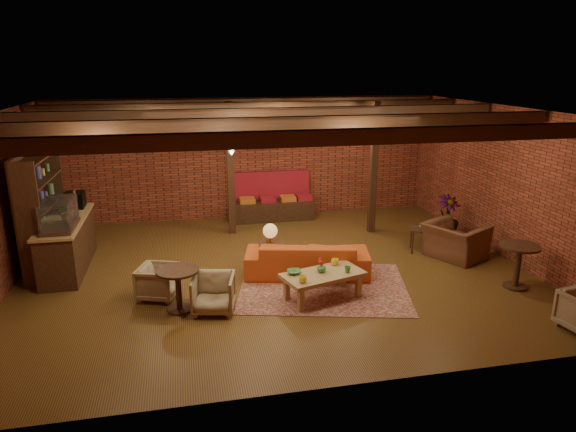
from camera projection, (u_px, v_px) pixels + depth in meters
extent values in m
plane|color=#3E270F|center=(275.00, 271.00, 10.43)|extent=(10.00, 10.00, 0.00)
cube|color=black|center=(274.00, 111.00, 9.51)|extent=(10.00, 8.00, 0.02)
cube|color=brown|center=(248.00, 158.00, 13.72)|extent=(10.00, 0.02, 3.20)
cube|color=brown|center=(334.00, 274.00, 6.22)|extent=(10.00, 0.02, 3.20)
cube|color=brown|center=(505.00, 183.00, 10.95)|extent=(0.02, 8.00, 3.20)
cylinder|color=black|center=(261.00, 121.00, 11.11)|extent=(9.60, 0.12, 0.12)
cube|color=black|center=(230.00, 169.00, 12.29)|extent=(0.16, 0.16, 3.20)
cube|color=black|center=(374.00, 169.00, 12.39)|extent=(0.16, 0.16, 3.20)
imported|color=#337F33|center=(71.00, 208.00, 10.42)|extent=(0.35, 0.39, 0.30)
cube|color=#FF5119|center=(276.00, 134.00, 12.78)|extent=(0.86, 0.06, 0.30)
cube|color=maroon|center=(323.00, 287.00, 9.65)|extent=(3.58, 3.05, 0.01)
imported|color=#B64619|center=(307.00, 258.00, 10.14)|extent=(2.57, 1.46, 0.71)
cube|color=olive|center=(323.00, 275.00, 9.06)|extent=(1.58, 1.09, 0.07)
cube|color=olive|center=(301.00, 300.00, 8.65)|extent=(0.09, 0.09, 0.42)
cube|color=olive|center=(358.00, 286.00, 9.19)|extent=(0.09, 0.09, 0.42)
cube|color=olive|center=(287.00, 289.00, 9.07)|extent=(0.09, 0.09, 0.42)
cube|color=olive|center=(343.00, 276.00, 9.62)|extent=(0.09, 0.09, 0.42)
imported|color=yellow|center=(303.00, 279.00, 8.65)|extent=(0.18, 0.18, 0.11)
imported|color=#439443|center=(348.00, 269.00, 9.07)|extent=(0.14, 0.14, 0.11)
imported|color=yellow|center=(335.00, 262.00, 9.41)|extent=(0.18, 0.18, 0.11)
imported|color=#439443|center=(294.00, 272.00, 9.03)|extent=(0.31, 0.31, 0.06)
imported|color=#439443|center=(321.00, 268.00, 9.08)|extent=(0.17, 0.17, 0.14)
sphere|color=red|center=(322.00, 261.00, 9.04)|extent=(0.10, 0.10, 0.10)
cube|color=black|center=(270.00, 243.00, 10.47)|extent=(0.49, 0.49, 0.04)
cylinder|color=black|center=(270.00, 255.00, 10.54)|extent=(0.04, 0.04, 0.51)
cylinder|color=olive|center=(270.00, 241.00, 10.46)|extent=(0.15, 0.15, 0.02)
cylinder|color=olive|center=(270.00, 238.00, 10.43)|extent=(0.04, 0.04, 0.21)
sphere|color=#C9782F|center=(270.00, 231.00, 10.39)|extent=(0.30, 0.30, 0.30)
cylinder|color=black|center=(177.00, 271.00, 8.55)|extent=(0.72, 0.72, 0.04)
cylinder|color=black|center=(179.00, 290.00, 8.66)|extent=(0.10, 0.10, 0.70)
cylinder|color=black|center=(180.00, 309.00, 8.76)|extent=(0.43, 0.43, 0.04)
imported|color=#B4AB8C|center=(158.00, 280.00, 9.14)|extent=(0.79, 0.81, 0.67)
imported|color=#B4AB8C|center=(213.00, 292.00, 8.64)|extent=(0.80, 0.77, 0.71)
imported|color=brown|center=(455.00, 235.00, 10.98)|extent=(1.20, 1.38, 1.02)
cube|color=black|center=(422.00, 229.00, 11.35)|extent=(0.63, 0.63, 0.04)
cylinder|color=black|center=(421.00, 241.00, 11.43)|extent=(0.04, 0.04, 0.50)
imported|color=black|center=(422.00, 228.00, 11.34)|extent=(0.25, 0.29, 0.02)
cylinder|color=black|center=(520.00, 246.00, 9.42)|extent=(0.72, 0.72, 0.04)
cylinder|color=black|center=(517.00, 267.00, 9.53)|extent=(0.11, 0.11, 0.79)
cylinder|color=black|center=(515.00, 286.00, 9.64)|extent=(0.43, 0.43, 0.04)
imported|color=#4C7F4C|center=(451.00, 175.00, 11.96)|extent=(1.94, 1.94, 3.10)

